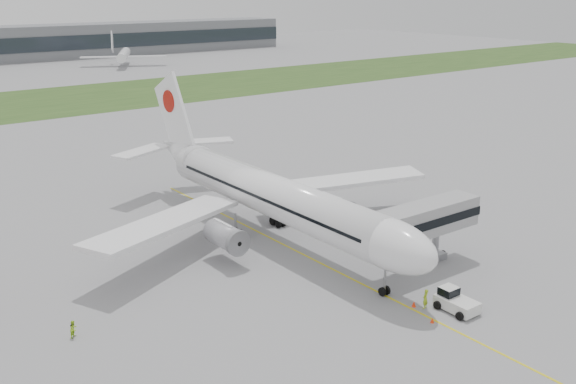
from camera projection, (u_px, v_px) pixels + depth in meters
ground at (291, 249)px, 74.84m from camera, size 600.00×600.00×0.00m
apron_markings at (319, 262)px, 71.06m from camera, size 70.00×70.00×0.04m
grass_strip at (7, 106)px, 165.48m from camera, size 600.00×50.00×0.02m
airliner at (267, 192)px, 76.80m from camera, size 48.13×53.95×17.88m
pushback_tug at (455, 301)px, 60.39m from camera, size 2.74×4.01×2.03m
jet_bridge at (416, 223)px, 67.21m from camera, size 16.10×4.59×7.43m
safety_cone_left at (432, 320)px, 58.21m from camera, size 0.36×0.36×0.49m
safety_cone_right at (414, 304)px, 61.12m from camera, size 0.42×0.42×0.57m
ground_crew_near at (425, 299)px, 60.65m from camera, size 0.80×0.63×1.95m
ground_crew_far at (74, 329)px, 55.65m from camera, size 0.98×0.95×1.59m
distant_aircraft_right at (125, 66)px, 249.32m from camera, size 42.10×40.48×12.43m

